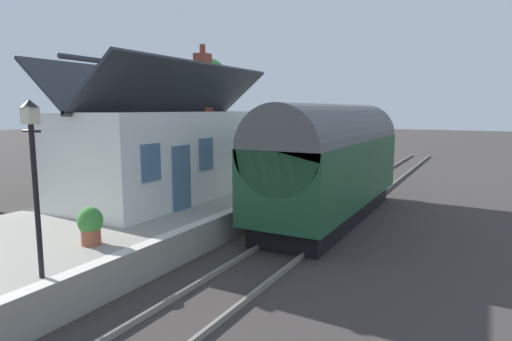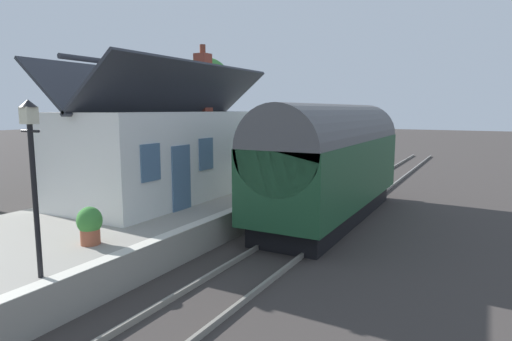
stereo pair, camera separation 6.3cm
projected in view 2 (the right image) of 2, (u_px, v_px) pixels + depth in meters
ground_plane at (298, 222)px, 15.80m from camera, size 160.00×160.00×0.00m
platform at (207, 199)px, 17.67m from camera, size 32.00×6.17×0.88m
platform_edge_coping at (269, 195)px, 16.23m from camera, size 32.00×0.36×0.02m
rail_near at (341, 226)px, 15.02m from camera, size 52.00×0.08×0.14m
rail_far at (302, 221)px, 15.70m from camera, size 52.00×0.08×0.14m
train at (332, 161)px, 15.96m from camera, size 9.98×2.73×4.32m
station_building at (164, 151)px, 15.86m from camera, size 8.41×4.06×5.87m
bench_platform_end at (315, 157)px, 25.07m from camera, size 1.42×0.50×0.88m
bench_near_building at (284, 167)px, 20.73m from camera, size 1.41×0.45×0.88m
planter_bench_right at (209, 167)px, 21.20m from camera, size 0.42×0.42×0.72m
planter_edge_far at (319, 155)px, 26.85m from camera, size 0.45×0.45×0.82m
planter_edge_near at (234, 169)px, 19.88m from camera, size 0.61×0.61×0.95m
planter_by_door at (90, 224)px, 10.30m from camera, size 0.60×0.60×0.93m
planter_bench_left at (338, 157)px, 25.32m from camera, size 0.64×0.64×0.85m
lamp_post_platform at (32, 154)px, 7.99m from camera, size 0.32×0.50×3.42m
station_sign_board at (313, 149)px, 22.34m from camera, size 0.96×0.06×1.57m
tree_far_left at (206, 87)px, 33.38m from camera, size 4.67×4.07×8.14m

